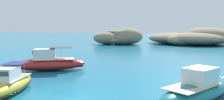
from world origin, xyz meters
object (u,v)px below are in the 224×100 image
object	(u,v)px
islet_small	(120,38)
motorboat_red	(48,63)
motorboat_yellow	(9,84)
islet_large	(194,38)
motorboat_teal	(197,91)

from	to	relation	value
islet_small	motorboat_red	world-z (taller)	islet_small
islet_small	motorboat_yellow	distance (m)	64.16
motorboat_yellow	islet_large	bearing A→B (deg)	74.24
motorboat_yellow	motorboat_teal	xyz separation A→B (m)	(17.17, 2.09, 0.12)
islet_large	islet_small	xyz separation A→B (m)	(-25.48, -7.86, 0.04)
motorboat_yellow	motorboat_teal	bearing A→B (deg)	6.95
islet_large	motorboat_teal	world-z (taller)	islet_large
motorboat_teal	motorboat_red	bearing A→B (deg)	154.82
islet_large	motorboat_teal	xyz separation A→B (m)	(-3.09, -69.69, -1.33)
motorboat_yellow	motorboat_red	distance (m)	11.74
motorboat_yellow	motorboat_teal	distance (m)	17.29
islet_large	islet_small	size ratio (longest dim) A/B	1.71
motorboat_yellow	islet_small	bearing A→B (deg)	94.67
motorboat_teal	motorboat_red	distance (m)	21.94
motorboat_teal	motorboat_red	size ratio (longest dim) A/B	0.90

